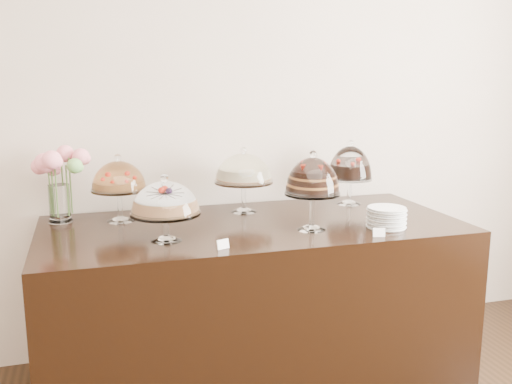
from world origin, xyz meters
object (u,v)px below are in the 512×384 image
object	(u,v)px
cake_stand_cheesecake	(244,171)
display_counter	(253,303)
cake_stand_choco_layer	(312,179)
cake_stand_fruit_tart	(119,179)
cake_stand_sugar_sponge	(165,201)
plate_stack	(386,217)
cake_stand_dark_choco	(350,166)
flower_vase	(58,175)

from	to	relation	value
cake_stand_cheesecake	display_counter	bearing A→B (deg)	-94.83
display_counter	cake_stand_choco_layer	world-z (taller)	cake_stand_choco_layer
display_counter	cake_stand_choco_layer	size ratio (longest dim) A/B	5.42
display_counter	cake_stand_fruit_tart	world-z (taller)	cake_stand_fruit_tart
cake_stand_sugar_sponge	plate_stack	size ratio (longest dim) A/B	1.66
cake_stand_sugar_sponge	cake_stand_cheesecake	bearing A→B (deg)	42.19
display_counter	cake_stand_dark_choco	bearing A→B (deg)	22.36
cake_stand_fruit_tart	flower_vase	xyz separation A→B (m)	(-0.31, 0.07, 0.03)
display_counter	plate_stack	world-z (taller)	plate_stack
cake_stand_cheesecake	plate_stack	bearing A→B (deg)	-41.80
cake_stand_choco_layer	flower_vase	bearing A→B (deg)	156.59
cake_stand_cheesecake	cake_stand_fruit_tart	bearing A→B (deg)	-178.58
cake_stand_sugar_sponge	cake_stand_choco_layer	bearing A→B (deg)	-1.01
cake_stand_fruit_tart	flower_vase	size ratio (longest dim) A/B	0.90
cake_stand_choco_layer	cake_stand_fruit_tart	world-z (taller)	cake_stand_choco_layer
display_counter	plate_stack	size ratio (longest dim) A/B	11.04
plate_stack	cake_stand_choco_layer	bearing A→B (deg)	169.39
cake_stand_cheesecake	flower_vase	world-z (taller)	flower_vase
cake_stand_cheesecake	cake_stand_fruit_tart	world-z (taller)	cake_stand_cheesecake
cake_stand_sugar_sponge	cake_stand_cheesecake	size ratio (longest dim) A/B	0.88
cake_stand_choco_layer	cake_stand_cheesecake	distance (m)	0.53
display_counter	cake_stand_sugar_sponge	xyz separation A→B (m)	(-0.49, -0.19, 0.64)
flower_vase	plate_stack	xyz separation A→B (m)	(1.61, -0.60, -0.20)
display_counter	cake_stand_sugar_sponge	bearing A→B (deg)	-158.64
display_counter	flower_vase	bearing A→B (deg)	161.44
display_counter	plate_stack	xyz separation A→B (m)	(0.63, -0.27, 0.50)
cake_stand_fruit_tart	cake_stand_dark_choco	bearing A→B (deg)	1.30
cake_stand_choco_layer	plate_stack	distance (m)	0.44
cake_stand_sugar_sponge	cake_stand_dark_choco	xyz separation A→B (m)	(1.18, 0.47, 0.04)
cake_stand_sugar_sponge	cake_stand_cheesecake	world-z (taller)	cake_stand_cheesecake
cake_stand_sugar_sponge	cake_stand_fruit_tart	xyz separation A→B (m)	(-0.19, 0.44, 0.04)
display_counter	cake_stand_cheesecake	bearing A→B (deg)	85.17
flower_vase	cake_stand_dark_choco	bearing A→B (deg)	-1.48
cake_stand_dark_choco	cake_stand_fruit_tart	size ratio (longest dim) A/B	1.08
flower_vase	plate_stack	world-z (taller)	flower_vase
cake_stand_choco_layer	cake_stand_sugar_sponge	bearing A→B (deg)	178.99
cake_stand_fruit_tart	flower_vase	distance (m)	0.32
cake_stand_fruit_tart	flower_vase	bearing A→B (deg)	166.38
cake_stand_dark_choco	cake_stand_fruit_tart	bearing A→B (deg)	-178.70
cake_stand_sugar_sponge	cake_stand_dark_choco	bearing A→B (deg)	21.95
cake_stand_sugar_sponge	cake_stand_cheesecake	distance (m)	0.69
flower_vase	cake_stand_cheesecake	bearing A→B (deg)	-3.26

